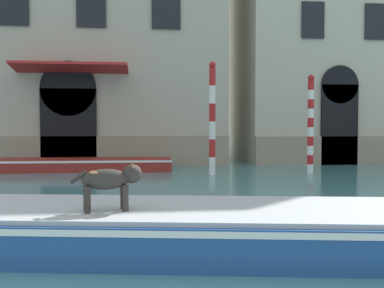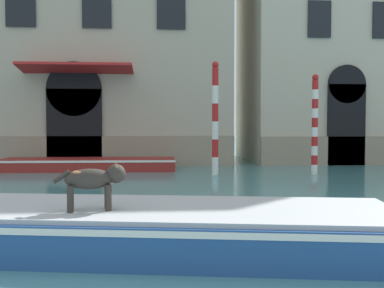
# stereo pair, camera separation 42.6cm
# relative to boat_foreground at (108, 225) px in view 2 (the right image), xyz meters

# --- Properties ---
(palazzo_right) EXTENTS (10.71, 6.13, 15.89)m
(palazzo_right) POSITION_rel_boat_foreground_xyz_m (10.45, 15.49, 7.61)
(palazzo_right) COLOR #BCB29E
(palazzo_right) RESTS_ON ground_plane
(boat_foreground) EXTENTS (8.45, 3.52, 0.60)m
(boat_foreground) POSITION_rel_boat_foreground_xyz_m (0.00, 0.00, 0.00)
(boat_foreground) COLOR #234C8C
(boat_foreground) RESTS_ON ground_plane
(dog_on_deck) EXTENTS (0.94, 0.38, 0.63)m
(dog_on_deck) POSITION_rel_boat_foreground_xyz_m (-0.14, -0.32, 0.69)
(dog_on_deck) COLOR #332D28
(dog_on_deck) RESTS_ON boat_foreground
(boat_moored_near_palazzo) EXTENTS (6.59, 1.76, 0.46)m
(boat_moored_near_palazzo) POSITION_rel_boat_foreground_xyz_m (-1.90, 11.02, -0.07)
(boat_moored_near_palazzo) COLOR maroon
(boat_moored_near_palazzo) RESTS_ON ground_plane
(mooring_pole_0) EXTENTS (0.23, 0.23, 3.93)m
(mooring_pole_0) POSITION_rel_boat_foreground_xyz_m (2.71, 9.14, 1.67)
(mooring_pole_0) COLOR white
(mooring_pole_0) RESTS_ON ground_plane
(mooring_pole_3) EXTENTS (0.23, 0.23, 3.52)m
(mooring_pole_3) POSITION_rel_boat_foreground_xyz_m (6.26, 9.15, 1.46)
(mooring_pole_3) COLOR white
(mooring_pole_3) RESTS_ON ground_plane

